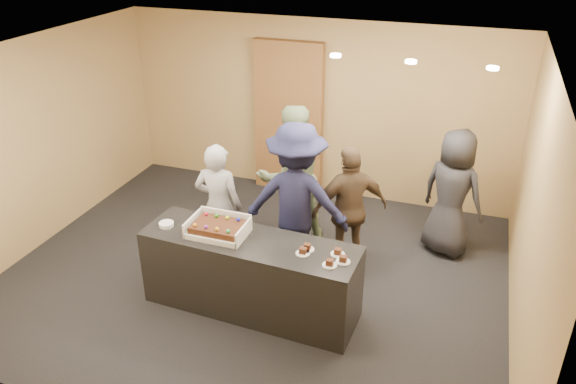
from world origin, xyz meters
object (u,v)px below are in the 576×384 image
object	(u,v)px
person_server_grey	(219,206)
person_brown_extra	(350,209)
sheet_cake	(218,227)
storage_cabinet	(289,118)
person_navy_man	(296,201)
cake_box	(219,230)
plate_stack	(166,224)
person_sage_man	(291,176)
person_dark_suit	(452,193)
serving_counter	(251,275)

from	to	relation	value
person_server_grey	person_brown_extra	distance (m)	1.60
person_brown_extra	sheet_cake	bearing A→B (deg)	10.16
storage_cabinet	person_navy_man	xyz separation A→B (m)	(0.85, -2.16, -0.21)
person_server_grey	storage_cabinet	bearing A→B (deg)	-97.13
cake_box	person_server_grey	size ratio (longest dim) A/B	0.39
plate_stack	person_server_grey	xyz separation A→B (m)	(0.28, 0.75, -0.10)
person_server_grey	person_brown_extra	bearing A→B (deg)	-168.05
plate_stack	person_sage_man	world-z (taller)	person_sage_man
person_sage_man	person_dark_suit	xyz separation A→B (m)	(2.02, 0.42, -0.11)
person_server_grey	person_sage_man	xyz separation A→B (m)	(0.65, 0.83, 0.14)
serving_counter	person_dark_suit	bearing A→B (deg)	47.83
storage_cabinet	person_sage_man	size ratio (longest dim) A/B	1.23
cake_box	person_navy_man	bearing A→B (deg)	55.37
cake_box	sheet_cake	xyz separation A→B (m)	(-0.00, -0.02, 0.05)
cake_box	person_navy_man	distance (m)	1.06
storage_cabinet	plate_stack	xyz separation A→B (m)	(-0.37, -3.08, -0.27)
plate_stack	person_server_grey	bearing A→B (deg)	69.27
storage_cabinet	cake_box	distance (m)	3.05
serving_counter	storage_cabinet	world-z (taller)	storage_cabinet
person_navy_man	storage_cabinet	bearing A→B (deg)	-75.26
person_server_grey	person_navy_man	distance (m)	0.97
person_navy_man	person_dark_suit	size ratio (longest dim) A/B	1.15
storage_cabinet	sheet_cake	distance (m)	3.07
person_navy_man	person_dark_suit	world-z (taller)	person_navy_man
serving_counter	plate_stack	distance (m)	1.10
storage_cabinet	person_server_grey	bearing A→B (deg)	-92.25
serving_counter	person_navy_man	distance (m)	1.06
cake_box	person_dark_suit	bearing A→B (deg)	39.87
cake_box	person_server_grey	xyz separation A→B (m)	(-0.34, 0.70, -0.13)
plate_stack	person_dark_suit	size ratio (longest dim) A/B	0.10
person_brown_extra	person_dark_suit	xyz separation A→B (m)	(1.14, 0.78, 0.03)
person_server_grey	person_sage_man	size ratio (longest dim) A/B	0.85
sheet_cake	person_server_grey	xyz separation A→B (m)	(-0.34, 0.72, -0.18)
plate_stack	serving_counter	bearing A→B (deg)	1.55
sheet_cake	plate_stack	xyz separation A→B (m)	(-0.63, -0.03, -0.08)
cake_box	person_navy_man	world-z (taller)	person_navy_man
cake_box	person_navy_man	xyz separation A→B (m)	(0.60, 0.87, 0.03)
plate_stack	person_navy_man	world-z (taller)	person_navy_man
serving_counter	person_brown_extra	bearing A→B (deg)	58.05
serving_counter	cake_box	size ratio (longest dim) A/B	3.79
plate_stack	person_sage_man	bearing A→B (deg)	59.31
person_navy_man	sheet_cake	bearing A→B (deg)	49.24
storage_cabinet	person_brown_extra	xyz separation A→B (m)	(1.44, -1.87, -0.37)
person_brown_extra	person_dark_suit	bearing A→B (deg)	179.69
person_navy_man	person_server_grey	bearing A→B (deg)	3.46
serving_counter	person_server_grey	bearing A→B (deg)	137.30
serving_counter	sheet_cake	distance (m)	0.66
person_brown_extra	storage_cabinet	bearing A→B (deg)	-87.15
storage_cabinet	cake_box	bearing A→B (deg)	-85.24
sheet_cake	person_sage_man	distance (m)	1.58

